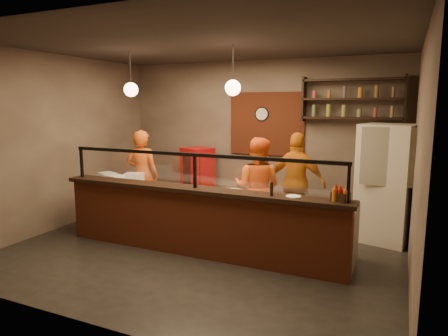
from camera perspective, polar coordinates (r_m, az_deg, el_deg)
The scene contains 29 objects.
floor at distance 6.59m, azimuth -2.77°, elevation -11.39°, with size 6.00×6.00×0.00m, color black.
ceiling at distance 6.23m, azimuth -3.00°, elevation 17.35°, with size 6.00×6.00×0.00m, color #342D28.
wall_back at distance 8.50m, azimuth 4.86°, elevation 4.33°, with size 6.00×6.00×0.00m, color #7C6A5A.
wall_left at distance 8.03m, azimuth -22.33°, elevation 3.40°, with size 5.00×5.00×0.00m, color #7C6A5A.
wall_right at distance 5.53m, azimuth 25.96°, elevation 0.86°, with size 5.00×5.00×0.00m, color #7C6A5A.
wall_front at distance 4.17m, azimuth -18.77°, elevation -1.14°, with size 6.00×6.00×0.00m, color #7C6A5A.
brick_patch at distance 8.39m, azimuth 6.11°, elevation 6.30°, with size 1.60×0.04×1.30m, color maroon.
service_counter at distance 6.17m, azimuth -4.08°, elevation -7.92°, with size 4.60×0.25×1.00m, color maroon.
counter_ledge at distance 6.04m, azimuth -4.14°, elevation -3.10°, with size 4.70×0.37×0.06m, color black.
worktop_cabinet at distance 6.62m, azimuth -2.00°, elevation -7.39°, with size 4.60×0.75×0.85m, color gray.
worktop at distance 6.51m, azimuth -2.02°, elevation -3.59°, with size 4.60×0.75×0.05m, color silver.
sneeze_guard at distance 5.98m, azimuth -4.18°, elevation 0.09°, with size 4.50×0.05×0.52m.
wall_shelving at distance 7.86m, azimuth 17.83°, elevation 9.38°, with size 1.84×0.28×0.85m.
wall_clock at distance 8.40m, azimuth 5.46°, elevation 7.68°, with size 0.30×0.30×0.04m, color black.
pendant_left at distance 7.15m, azimuth -13.15°, elevation 10.86°, with size 0.24×0.24×0.77m.
pendant_right at distance 6.18m, azimuth 1.28°, elevation 11.40°, with size 0.24×0.24×0.77m.
cook_left at distance 8.14m, azimuth -11.57°, elevation -0.99°, with size 0.66×0.43×1.80m, color #E65915.
cook_mid at distance 6.92m, azimuth 4.74°, elevation -2.84°, with size 0.85×0.66×1.75m, color #EB5716.
cook_right at distance 7.32m, azimuth 10.37°, elevation -2.06°, with size 1.06×0.44×1.81m, color orange.
fridge at distance 7.22m, azimuth 22.15°, elevation -2.05°, with size 0.83×0.77×1.98m, color beige.
red_cooler at distance 8.81m, azimuth -3.78°, elevation -1.52°, with size 0.58×0.53×1.36m, color #B50C0D.
pizza_dough at distance 6.45m, azimuth 0.74°, elevation -3.42°, with size 0.56×0.56×0.01m, color beige.
prep_tub_a at distance 7.71m, azimuth -16.35°, elevation -1.19°, with size 0.30×0.24×0.15m, color silver.
prep_tub_b at distance 7.48m, azimuth -12.75°, elevation -1.33°, with size 0.32×0.25×0.16m, color silver.
prep_tub_c at distance 7.38m, azimuth -15.48°, elevation -1.57°, with size 0.32×0.25×0.16m, color white.
rolling_pin at distance 6.69m, azimuth -4.80°, elevation -2.78°, with size 0.06×0.06×0.36m, color gold.
condiment_caddy at distance 5.41m, azimuth 16.30°, elevation -3.95°, with size 0.21×0.16×0.11m, color black.
pepper_mill at distance 5.52m, azimuth 6.82°, elevation -2.98°, with size 0.04×0.04×0.19m, color black.
small_plate at distance 5.51m, azimuth 9.89°, elevation -4.02°, with size 0.20×0.20×0.01m, color white.
Camera 1 is at (2.82, -5.49, 2.31)m, focal length 32.00 mm.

